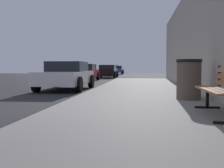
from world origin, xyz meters
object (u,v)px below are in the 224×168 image
Objects in this scene: bench at (223,86)px; car_black at (107,71)px; car_blue at (117,70)px; car_silver at (109,70)px; car_red at (84,72)px; trash_bin at (189,79)px; car_white at (67,75)px.

bench is 22.64m from car_black.
bench is 0.42× the size of car_blue.
car_red is at bearing 88.73° from car_silver.
car_red is at bearing 112.27° from bench.
trash_bin is at bearing 98.43° from car_blue.
trash_bin is 13.97m from car_red.
trash_bin is 0.27× the size of car_red.
car_white and car_silver have the same top height.
trash_bin is at bearing 101.44° from car_silver.
car_blue is at bearing -89.25° from car_white.
car_black is (0.95, 6.89, -0.00)m from car_red.
car_red and car_blue have the same top height.
bench is 36.72m from car_blue.
car_white is 15.08m from car_black.
car_blue reaches higher than car_white.
car_blue is at bearing 98.43° from trash_bin.
car_silver reaches higher than bench.
car_white is at bearing 90.75° from car_blue.
car_red is (-0.99, 8.19, 0.00)m from car_white.
bench is at bearing 98.16° from car_blue.
car_silver is (-5.33, 26.34, -0.04)m from trash_bin.
trash_bin is 6.53m from car_white.
car_black is (-4.68, 19.67, -0.04)m from trash_bin.
car_red is 0.98× the size of car_black.
car_white is at bearing 125.83° from bench.
trash_bin is at bearing 135.31° from car_white.
car_silver is at bearing 102.21° from bench.
car_white is (-4.64, 4.59, -0.04)m from trash_bin.
car_red is 0.90× the size of car_blue.
car_white is 21.75m from car_silver.
car_silver is at bearing -91.27° from car_red.
car_black and car_silver have the same top height.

